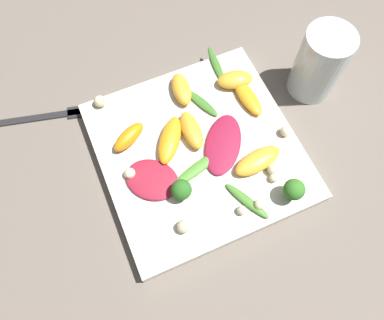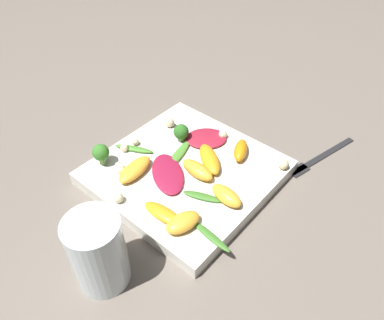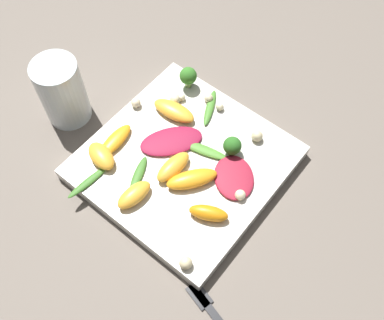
# 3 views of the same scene
# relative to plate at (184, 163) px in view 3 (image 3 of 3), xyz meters

# --- Properties ---
(ground_plane) EXTENTS (2.40, 2.40, 0.00)m
(ground_plane) POSITION_rel_plate_xyz_m (0.00, 0.00, -0.01)
(ground_plane) COLOR #6B6056
(plate) EXTENTS (0.29, 0.29, 0.02)m
(plate) POSITION_rel_plate_xyz_m (0.00, 0.00, 0.00)
(plate) COLOR silver
(plate) RESTS_ON ground_plane
(drinking_glass) EXTENTS (0.07, 0.07, 0.12)m
(drinking_glass) POSITION_rel_plate_xyz_m (0.04, -0.22, 0.05)
(drinking_glass) COLOR silver
(drinking_glass) RESTS_ON ground_plane
(radicchio_leaf_0) EXTENTS (0.11, 0.10, 0.01)m
(radicchio_leaf_0) POSITION_rel_plate_xyz_m (-0.01, -0.03, 0.02)
(radicchio_leaf_0) COLOR maroon
(radicchio_leaf_0) RESTS_ON plate
(radicchio_leaf_1) EXTENTS (0.10, 0.10, 0.01)m
(radicchio_leaf_1) POSITION_rel_plate_xyz_m (-0.02, 0.08, 0.02)
(radicchio_leaf_1) COLOR maroon
(radicchio_leaf_1) RESTS_ON plate
(orange_segment_0) EXTENTS (0.05, 0.06, 0.02)m
(orange_segment_0) POSITION_rel_plate_xyz_m (0.05, 0.09, 0.02)
(orange_segment_0) COLOR orange
(orange_segment_0) RESTS_ON plate
(orange_segment_1) EXTENTS (0.07, 0.03, 0.01)m
(orange_segment_1) POSITION_rel_plate_xyz_m (0.05, -0.10, 0.02)
(orange_segment_1) COLOR orange
(orange_segment_1) RESTS_ON plate
(orange_segment_2) EXTENTS (0.06, 0.04, 0.02)m
(orange_segment_2) POSITION_rel_plate_xyz_m (0.10, -0.01, 0.02)
(orange_segment_2) COLOR #FCAD33
(orange_segment_2) RESTS_ON plate
(orange_segment_3) EXTENTS (0.08, 0.07, 0.02)m
(orange_segment_3) POSITION_rel_plate_xyz_m (0.02, 0.04, 0.02)
(orange_segment_3) COLOR orange
(orange_segment_3) RESTS_ON plate
(orange_segment_4) EXTENTS (0.04, 0.08, 0.02)m
(orange_segment_4) POSITION_rel_plate_xyz_m (-0.06, -0.07, 0.02)
(orange_segment_4) COLOR #FCAD33
(orange_segment_4) RESTS_ON plate
(orange_segment_5) EXTENTS (0.04, 0.06, 0.02)m
(orange_segment_5) POSITION_rel_plate_xyz_m (0.08, -0.10, 0.02)
(orange_segment_5) COLOR #FCAD33
(orange_segment_5) RESTS_ON plate
(orange_segment_6) EXTENTS (0.07, 0.03, 0.02)m
(orange_segment_6) POSITION_rel_plate_xyz_m (0.03, -0.00, 0.02)
(orange_segment_6) COLOR #FCAD33
(orange_segment_6) RESTS_ON plate
(broccoli_floret_0) EXTENTS (0.03, 0.03, 0.03)m
(broccoli_floret_0) POSITION_rel_plate_xyz_m (-0.06, 0.05, 0.03)
(broccoli_floret_0) COLOR #7A9E51
(broccoli_floret_0) RESTS_ON plate
(broccoli_floret_1) EXTENTS (0.03, 0.03, 0.04)m
(broccoli_floret_1) POSITION_rel_plate_xyz_m (-0.12, -0.09, 0.04)
(broccoli_floret_1) COLOR #7A9E51
(broccoli_floret_1) RESTS_ON plate
(arugula_sprig_0) EXTENTS (0.07, 0.04, 0.01)m
(arugula_sprig_0) POSITION_rel_plate_xyz_m (-0.10, -0.03, 0.02)
(arugula_sprig_0) COLOR #47842D
(arugula_sprig_0) RESTS_ON plate
(arugula_sprig_1) EXTENTS (0.04, 0.09, 0.01)m
(arugula_sprig_1) POSITION_rel_plate_xyz_m (-0.03, 0.01, 0.02)
(arugula_sprig_1) COLOR #518E33
(arugula_sprig_1) RESTS_ON plate
(arugula_sprig_2) EXTENTS (0.07, 0.04, 0.01)m
(arugula_sprig_2) POSITION_rel_plate_xyz_m (0.07, -0.04, 0.02)
(arugula_sprig_2) COLOR #3D7528
(arugula_sprig_2) RESTS_ON plate
(arugula_sprig_3) EXTENTS (0.08, 0.02, 0.01)m
(arugula_sprig_3) POSITION_rel_plate_xyz_m (0.12, -0.09, 0.02)
(arugula_sprig_3) COLOR #3D7528
(arugula_sprig_3) RESTS_ON plate
(macadamia_nut_0) EXTENTS (0.02, 0.02, 0.02)m
(macadamia_nut_0) POSITION_rel_plate_xyz_m (0.13, 0.11, 0.02)
(macadamia_nut_0) COLOR beige
(macadamia_nut_0) RESTS_ON plate
(macadamia_nut_1) EXTENTS (0.01, 0.01, 0.01)m
(macadamia_nut_1) POSITION_rel_plate_xyz_m (-0.11, -0.04, 0.02)
(macadamia_nut_1) COLOR beige
(macadamia_nut_1) RESTS_ON plate
(macadamia_nut_2) EXTENTS (0.02, 0.02, 0.02)m
(macadamia_nut_2) POSITION_rel_plate_xyz_m (-0.10, 0.07, 0.02)
(macadamia_nut_2) COLOR beige
(macadamia_nut_2) RESTS_ON plate
(macadamia_nut_3) EXTENTS (0.02, 0.02, 0.02)m
(macadamia_nut_3) POSITION_rel_plate_xyz_m (-0.08, -0.08, 0.02)
(macadamia_nut_3) COLOR beige
(macadamia_nut_3) RESTS_ON plate
(macadamia_nut_4) EXTENTS (0.02, 0.02, 0.02)m
(macadamia_nut_4) POSITION_rel_plate_xyz_m (-0.03, -0.13, 0.02)
(macadamia_nut_4) COLOR beige
(macadamia_nut_4) RESTS_ON plate
(macadamia_nut_5) EXTENTS (0.01, 0.01, 0.01)m
(macadamia_nut_5) POSITION_rel_plate_xyz_m (-0.09, -0.08, 0.02)
(macadamia_nut_5) COLOR beige
(macadamia_nut_5) RESTS_ON plate
(macadamia_nut_6) EXTENTS (0.01, 0.01, 0.01)m
(macadamia_nut_6) POSITION_rel_plate_xyz_m (-0.11, -0.01, 0.02)
(macadamia_nut_6) COLOR beige
(macadamia_nut_6) RESTS_ON plate
(macadamia_nut_7) EXTENTS (0.02, 0.02, 0.02)m
(macadamia_nut_7) POSITION_rel_plate_xyz_m (-0.00, 0.11, 0.02)
(macadamia_nut_7) COLOR beige
(macadamia_nut_7) RESTS_ON plate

